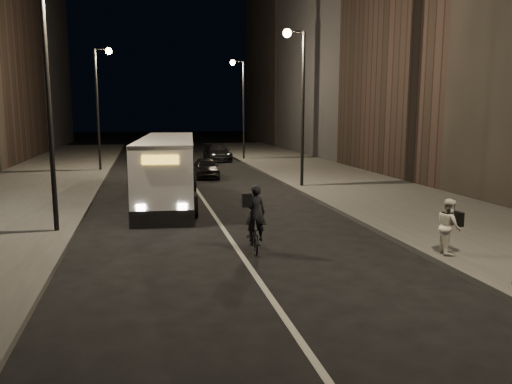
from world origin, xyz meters
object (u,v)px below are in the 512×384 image
streetlight_left_far (101,92)px  cyclist_on_bicycle (254,229)px  city_bus (168,167)px  pedestrian_woman (449,226)px  streetlight_left_near (55,72)px  car_near (206,168)px  car_mid (162,157)px  streetlight_right_mid (298,87)px  streetlight_right_far (240,96)px  car_far (217,152)px

streetlight_left_far → cyclist_on_bicycle: bearing=-74.8°
city_bus → pedestrian_woman: (7.20, -10.92, -0.66)m
streetlight_left_near → car_near: 15.79m
pedestrian_woman → car_mid: bearing=28.0°
streetlight_right_mid → car_mid: streetlight_right_mid is taller
streetlight_right_mid → pedestrian_woman: (0.27, -13.32, -4.42)m
pedestrian_woman → streetlight_right_mid: bearing=14.5°
cyclist_on_bicycle → car_mid: (-1.78, 24.51, -0.01)m
streetlight_right_mid → streetlight_right_far: 16.00m
cyclist_on_bicycle → car_near: size_ratio=0.55×
streetlight_right_mid → streetlight_left_near: size_ratio=1.00×
streetlight_left_near → pedestrian_woman: streetlight_left_near is taller
streetlight_right_far → cyclist_on_bicycle: streetlight_right_far is taller
pedestrian_woman → cyclist_on_bicycle: bearing=82.0°
city_bus → pedestrian_woman: 13.09m
cyclist_on_bicycle → streetlight_right_mid: bearing=71.7°
streetlight_left_near → car_far: (8.70, 24.24, -4.67)m
streetlight_right_far → streetlight_left_far: 12.24m
city_bus → streetlight_left_far: bearing=112.0°
streetlight_left_far → streetlight_left_near: bearing=-90.0°
city_bus → cyclist_on_bicycle: 9.20m
cyclist_on_bicycle → pedestrian_woman: size_ratio=1.29×
car_near → car_far: size_ratio=0.76×
car_mid → streetlight_left_near: bearing=72.3°
streetlight_left_far → car_mid: bearing=38.4°
cyclist_on_bicycle → streetlight_left_near: bearing=155.1°
pedestrian_woman → car_mid: size_ratio=0.39×
streetlight_right_far → streetlight_left_near: bearing=-114.0°
streetlight_right_mid → city_bus: streetlight_right_mid is taller
car_mid → pedestrian_woman: bearing=97.7°
city_bus → car_near: (2.71, 8.02, -0.98)m
streetlight_right_mid → streetlight_left_far: size_ratio=1.00×
streetlight_left_far → city_bus: bearing=-73.3°
streetlight_right_mid → car_mid: size_ratio=2.02×
city_bus → car_far: city_bus is taller
cyclist_on_bicycle → streetlight_left_far: bearing=110.1°
car_far → cyclist_on_bicycle: bearing=-97.7°
cyclist_on_bicycle → pedestrian_woman: cyclist_on_bicycle is taller
city_bus → car_far: size_ratio=2.32×
car_near → streetlight_left_far: bearing=147.0°
streetlight_left_near → cyclist_on_bicycle: (5.80, -3.32, -4.69)m
streetlight_right_mid → streetlight_right_far: same height
city_bus → streetlight_right_far: bearing=74.7°
cyclist_on_bicycle → city_bus: bearing=108.0°
city_bus → car_mid: city_bus is taller
streetlight_right_far → car_far: bearing=173.1°
city_bus → car_far: (4.97, 18.64, -0.91)m
streetlight_right_mid → car_far: streetlight_right_mid is taller
streetlight_left_far → car_near: size_ratio=2.24×
streetlight_right_far → car_near: bearing=-112.1°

